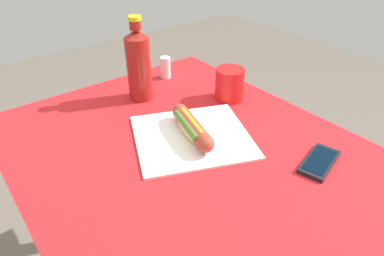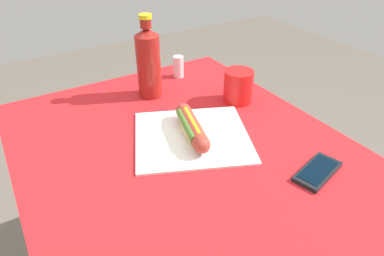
{
  "view_description": "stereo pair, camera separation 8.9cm",
  "coord_description": "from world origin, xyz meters",
  "px_view_note": "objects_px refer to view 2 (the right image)",
  "views": [
    {
      "loc": [
        -0.54,
        0.42,
        1.29
      ],
      "look_at": [
        0.05,
        -0.04,
        0.8
      ],
      "focal_mm": 32.01,
      "sensor_mm": 36.0,
      "label": 1
    },
    {
      "loc": [
        -0.59,
        0.35,
        1.29
      ],
      "look_at": [
        0.05,
        -0.04,
        0.8
      ],
      "focal_mm": 32.01,
      "sensor_mm": 36.0,
      "label": 2
    }
  ],
  "objects_px": {
    "cell_phone": "(318,171)",
    "drinking_cup": "(238,86)",
    "soda_bottle": "(148,62)",
    "salt_shaker": "(178,67)",
    "hot_dog": "(192,127)"
  },
  "relations": [
    {
      "from": "cell_phone",
      "to": "drinking_cup",
      "type": "relative_size",
      "value": 1.42
    },
    {
      "from": "soda_bottle",
      "to": "drinking_cup",
      "type": "xyz_separation_m",
      "value": [
        -0.18,
        -0.22,
        -0.06
      ]
    },
    {
      "from": "soda_bottle",
      "to": "salt_shaker",
      "type": "height_order",
      "value": "soda_bottle"
    },
    {
      "from": "cell_phone",
      "to": "drinking_cup",
      "type": "xyz_separation_m",
      "value": [
        0.37,
        -0.06,
        0.04
      ]
    },
    {
      "from": "hot_dog",
      "to": "drinking_cup",
      "type": "distance_m",
      "value": 0.25
    },
    {
      "from": "hot_dog",
      "to": "cell_phone",
      "type": "distance_m",
      "value": 0.33
    },
    {
      "from": "soda_bottle",
      "to": "hot_dog",
      "type": "bearing_deg",
      "value": 177.49
    },
    {
      "from": "cell_phone",
      "to": "salt_shaker",
      "type": "xyz_separation_m",
      "value": [
        0.63,
        0.01,
        0.03
      ]
    },
    {
      "from": "cell_phone",
      "to": "salt_shaker",
      "type": "distance_m",
      "value": 0.63
    },
    {
      "from": "hot_dog",
      "to": "cell_phone",
      "type": "height_order",
      "value": "hot_dog"
    },
    {
      "from": "cell_phone",
      "to": "soda_bottle",
      "type": "height_order",
      "value": "soda_bottle"
    },
    {
      "from": "drinking_cup",
      "to": "salt_shaker",
      "type": "xyz_separation_m",
      "value": [
        0.25,
        0.07,
        -0.01
      ]
    },
    {
      "from": "hot_dog",
      "to": "cell_phone",
      "type": "xyz_separation_m",
      "value": [
        -0.27,
        -0.17,
        -0.03
      ]
    },
    {
      "from": "hot_dog",
      "to": "soda_bottle",
      "type": "xyz_separation_m",
      "value": [
        0.28,
        -0.01,
        0.08
      ]
    },
    {
      "from": "drinking_cup",
      "to": "hot_dog",
      "type": "bearing_deg",
      "value": 113.6
    }
  ]
}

